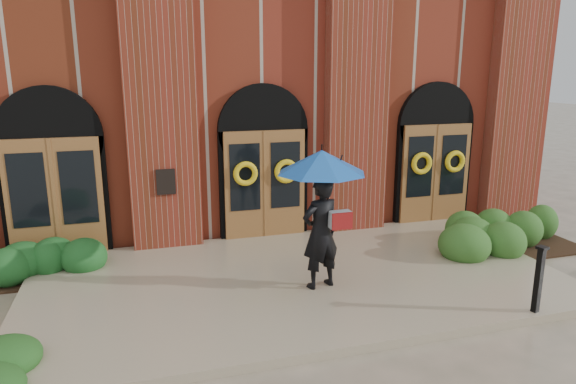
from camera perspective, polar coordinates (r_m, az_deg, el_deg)
name	(u,v)px	position (r m, az deg, el deg)	size (l,w,h in m)	color
ground	(300,286)	(9.88, 1.40, -10.45)	(90.00, 90.00, 0.00)	tan
landing	(298,280)	(9.98, 1.13, -9.72)	(10.00, 5.30, 0.15)	tan
church_building	(220,84)	(17.59, -7.57, 11.81)	(16.20, 12.53, 7.00)	maroon
man_with_umbrella	(321,193)	(8.97, 3.73, -0.09)	(1.93, 1.93, 2.51)	black
metal_post	(539,278)	(9.30, 26.09, -8.57)	(0.18, 0.18, 1.12)	black
hedge_wall_left	(16,264)	(11.32, -28.01, -7.03)	(2.70, 1.08, 0.69)	#194D1D
hedge_wall_right	(512,233)	(12.68, 23.59, -4.19)	(3.11, 1.25, 0.80)	#2B561E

